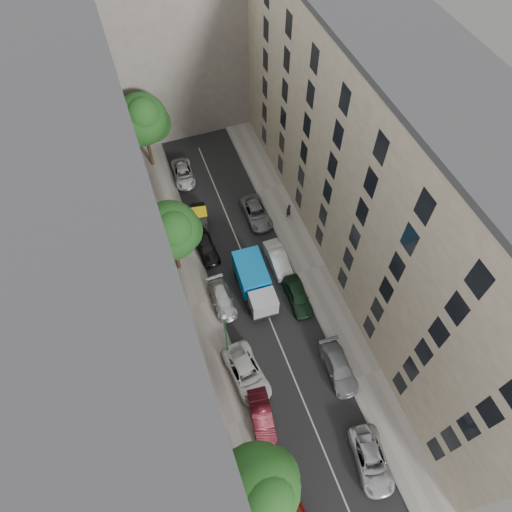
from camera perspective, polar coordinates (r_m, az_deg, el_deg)
name	(u,v)px	position (r m, az deg, el deg)	size (l,w,h in m)	color
ground	(256,286)	(42.24, 0.01, -3.82)	(120.00, 120.00, 0.00)	#4C4C49
road_surface	(256,286)	(42.23, 0.01, -3.82)	(8.00, 44.00, 0.02)	black
sidewalk_left	(199,304)	(41.58, -7.19, -5.92)	(3.00, 44.00, 0.15)	gray
sidewalk_right	(311,269)	(43.46, 6.86, -1.66)	(3.00, 44.00, 0.15)	gray
building_left	(108,258)	(33.46, -18.03, -0.28)	(8.00, 44.00, 20.00)	#53514E
building_right	(387,181)	(37.94, 16.06, 8.95)	(8.00, 44.00, 20.00)	beige
building_endcap	(170,36)	(56.02, -10.68, 25.37)	(18.00, 12.00, 18.00)	gray
tarp_truck	(255,282)	(40.64, -0.18, -3.31)	(2.66, 6.22, 2.83)	black
car_left_1	(262,416)	(36.85, 0.72, -19.39)	(1.52, 4.36, 1.44)	#4C0F18
car_left_2	(246,373)	(37.86, -1.21, -14.42)	(2.50, 5.42, 1.51)	silver
car_left_3	(222,299)	(40.96, -4.30, -5.35)	(1.81, 4.45, 1.29)	silver
car_left_4	(206,247)	(44.09, -6.31, 1.17)	(1.74, 4.34, 1.48)	black
car_left_5	(200,219)	(46.39, -7.04, 4.64)	(1.39, 3.99, 1.31)	black
car_left_6	(183,174)	(50.94, -9.07, 10.13)	(2.11, 4.58, 1.27)	silver
car_right_0	(371,460)	(37.12, 14.19, -23.54)	(2.32, 5.03, 1.40)	#B5B6BA
car_right_1	(339,368)	(38.64, 10.28, -13.57)	(1.99, 4.89, 1.42)	slate
car_right_2	(298,296)	(41.04, 5.25, -4.99)	(1.76, 4.39, 1.49)	black
car_right_3	(278,259)	(43.04, 2.76, -0.40)	(1.56, 4.47, 1.47)	silver
car_right_4	(256,213)	(46.51, 0.04, 5.41)	(2.24, 4.86, 1.35)	slate
tree_near	(260,489)	(30.69, 0.50, -27.08)	(5.46, 5.21, 8.60)	#382619
tree_mid	(172,232)	(39.39, -10.50, 2.94)	(5.45, 5.21, 8.30)	#382619
tree_far	(143,121)	(49.40, -13.92, 16.05)	(5.53, 5.29, 8.98)	#382619
lamp_post	(226,332)	(35.29, -3.80, -9.48)	(0.36, 0.36, 6.96)	#17512A
pedestrian	(289,210)	(46.44, 4.09, 5.70)	(0.60, 0.39, 1.65)	black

